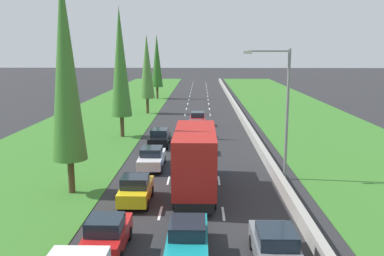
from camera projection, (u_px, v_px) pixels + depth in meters
The scene contains 20 objects.
ground_plane at pixel (198, 112), 61.78m from camera, with size 300.00×300.00×0.00m, color #28282B.
grass_verge_left at pixel (112, 111), 62.05m from camera, with size 14.00×140.00×0.04m, color #387528.
grass_verge_right at pixel (296, 112), 61.47m from camera, with size 14.00×140.00×0.04m, color #387528.
median_barrier at pixel (237, 109), 61.58m from camera, with size 0.44×120.00×0.85m, color #9E9B93.
lane_markings at pixel (198, 112), 61.78m from camera, with size 3.64×116.00×0.01m.
red_hatchback_left_lane at pixel (107, 235), 18.81m from camera, with size 1.74×3.90×1.72m.
yellow_hatchback_left_lane at pixel (136, 189), 24.90m from camera, with size 1.74×3.90×1.72m.
white_sedan_left_lane at pixel (152, 158), 32.29m from camera, with size 1.82×4.50×1.64m.
teal_sedan_centre_lane at pixel (188, 238), 18.56m from camera, with size 1.82×4.50×1.64m.
red_box_truck_centre_lane at pixel (195, 159), 26.63m from camera, with size 2.46×9.40×4.18m.
teal_sedan_centre_lane_fourth at pixel (194, 144), 37.06m from camera, with size 1.82×4.50×1.64m.
white_sedan_centre_lane at pixel (195, 128), 44.30m from camera, with size 1.82×4.50×1.64m.
grey_sedan_right_lane at pixel (276, 247), 17.71m from camera, with size 1.82×4.50×1.64m.
red_sedan_centre_lane at pixel (198, 119), 50.56m from camera, with size 1.82×4.50×1.64m.
black_sedan_left_lane at pixel (159, 137), 39.76m from camera, with size 1.82×4.50×1.64m.
poplar_tree_second at pixel (65, 66), 25.35m from camera, with size 2.15×2.15×13.82m.
poplar_tree_third at pixel (120, 62), 42.63m from camera, with size 2.13×2.13×13.22m.
poplar_tree_fourth at pixel (147, 67), 58.87m from camera, with size 2.08×2.08×11.08m.
poplar_tree_fifth at pixel (157, 61), 76.88m from camera, with size 2.09×2.09×11.68m.
street_light_mast at pixel (282, 105), 28.72m from camera, with size 3.20×0.28×9.00m.
Camera 1 is at (0.50, -1.18, 8.94)m, focal length 39.62 mm.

